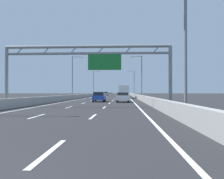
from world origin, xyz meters
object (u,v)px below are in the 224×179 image
at_px(streetlamp_right_near, 182,32).
at_px(orange_car, 124,94).
at_px(white_car, 123,97).
at_px(streetlamp_right_far, 134,82).
at_px(streetlamp_left_far, 94,82).
at_px(sign_gantry, 89,60).
at_px(box_truck, 124,91).
at_px(streetlamp_left_mid, 73,75).
at_px(silver_car, 106,94).
at_px(blue_car, 99,97).
at_px(streetlamp_right_mid, 141,74).

bearing_deg(streetlamp_right_near, orange_car, 93.08).
height_order(streetlamp_right_near, white_car, streetlamp_right_near).
relative_size(streetlamp_right_far, orange_car, 2.03).
bearing_deg(streetlamp_left_far, sign_gantry, -83.41).
distance_m(orange_car, box_truck, 25.11).
bearing_deg(box_truck, sign_gantry, -95.99).
bearing_deg(streetlamp_right_near, box_truck, 94.86).
bearing_deg(sign_gantry, streetlamp_right_far, 83.80).
xyz_separation_m(streetlamp_left_mid, silver_car, (3.73, 48.20, -4.61)).
bearing_deg(blue_car, white_car, -14.16).
xyz_separation_m(streetlamp_right_near, white_car, (-3.85, 21.09, -4.64)).
relative_size(sign_gantry, white_car, 3.86).
bearing_deg(streetlamp_left_mid, streetlamp_right_mid, 0.00).
bearing_deg(box_truck, streetlamp_left_mid, -155.12).
height_order(streetlamp_right_near, streetlamp_left_far, same).
xyz_separation_m(streetlamp_right_near, orange_car, (-3.66, 68.10, -4.64)).
relative_size(silver_car, box_truck, 0.55).
height_order(streetlamp_left_mid, streetlamp_right_mid, same).
relative_size(streetlamp_right_far, blue_car, 2.24).
distance_m(streetlamp_left_far, white_car, 55.77).
distance_m(sign_gantry, streetlamp_right_far, 67.03).
height_order(streetlamp_left_far, blue_car, streetlamp_left_far).
relative_size(streetlamp_right_near, streetlamp_right_mid, 1.00).
height_order(white_car, blue_car, blue_car).
height_order(streetlamp_right_far, silver_car, streetlamp_right_far).
height_order(streetlamp_right_near, streetlamp_left_mid, same).
height_order(streetlamp_right_far, blue_car, streetlamp_right_far).
relative_size(silver_car, orange_car, 0.99).
bearing_deg(blue_car, streetlamp_right_mid, 64.41).
relative_size(streetlamp_right_mid, streetlamp_right_far, 1.00).
height_order(streetlamp_left_mid, silver_car, streetlamp_left_mid).
bearing_deg(streetlamp_right_far, white_car, -94.05).
relative_size(sign_gantry, orange_car, 3.68).
xyz_separation_m(streetlamp_left_mid, box_truck, (11.27, 5.23, -3.75)).
height_order(streetlamp_right_near, blue_car, streetlamp_right_near).
bearing_deg(streetlamp_left_far, box_truck, -70.90).
relative_size(streetlamp_right_near, box_truck, 1.13).
bearing_deg(silver_car, blue_car, -86.73).
distance_m(silver_car, orange_car, 19.40).
bearing_deg(streetlamp_left_mid, streetlamp_right_near, -68.43).
xyz_separation_m(streetlamp_right_near, box_truck, (-3.66, 43.00, -3.75)).
bearing_deg(silver_car, sign_gantry, -87.06).
xyz_separation_m(silver_car, blue_car, (3.65, -63.95, -0.01)).
relative_size(streetlamp_left_mid, silver_car, 2.04).
bearing_deg(box_truck, streetlamp_left_far, 109.10).
xyz_separation_m(streetlamp_right_mid, streetlamp_left_far, (-14.93, 37.78, 0.00)).
distance_m(sign_gantry, streetlamp_left_far, 67.08).
distance_m(silver_car, blue_car, 64.06).
bearing_deg(blue_car, streetlamp_left_mid, 115.12).
distance_m(streetlamp_right_far, box_truck, 32.97).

